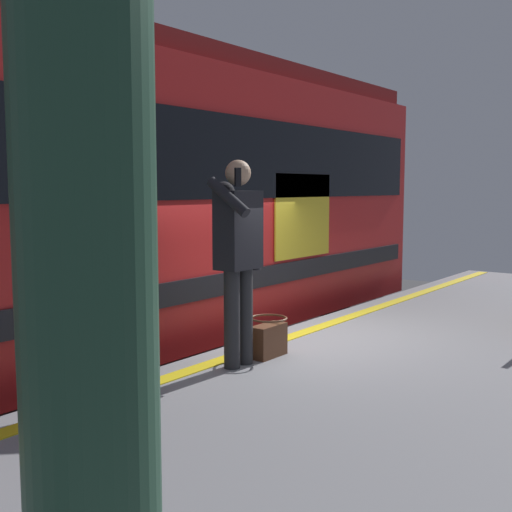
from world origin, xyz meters
The scene contains 8 objects.
ground_plane centered at (0.00, 0.00, 0.00)m, with size 23.96×23.96×0.00m, color #3D3D3F.
platform centered at (0.00, 2.24, 0.56)m, with size 13.04×4.48×1.13m, color gray.
safety_line centered at (0.00, 0.30, 1.13)m, with size 12.78×0.16×0.01m, color yellow.
track_rail_near centered at (0.00, -1.27, 0.08)m, with size 16.96×0.08×0.16m, color slate.
track_rail_far centered at (0.00, -2.70, 0.08)m, with size 16.96×0.08×0.16m, color slate.
train_carriage centered at (0.21, -1.98, 2.57)m, with size 9.57×3.04×4.07m.
passenger centered at (1.11, 0.52, 2.18)m, with size 0.57×0.55×1.78m.
handbag centered at (0.71, 0.56, 1.30)m, with size 0.38×0.34×0.37m.
Camera 1 is at (5.35, 3.90, 2.67)m, focal length 44.69 mm.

